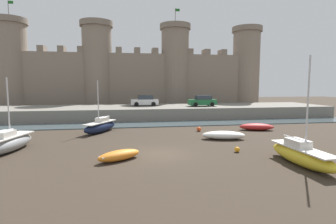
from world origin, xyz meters
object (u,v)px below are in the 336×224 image
(sailboat_near_channel_right, at_px, (100,126))
(car_quay_centre_east, at_px, (145,101))
(sailboat_midflat_centre, at_px, (8,143))
(mooring_buoy_mid_mud, at_px, (237,149))
(mooring_buoy_off_centre, at_px, (199,129))
(rowboat_foreground_left, at_px, (257,127))
(sailboat_midflat_left, at_px, (301,155))
(rowboat_near_channel_left, at_px, (119,155))
(car_quay_west, at_px, (202,101))
(rowboat_foreground_centre, at_px, (223,135))

(sailboat_near_channel_right, xyz_separation_m, car_quay_centre_east, (5.49, 12.47, 1.84))
(sailboat_near_channel_right, distance_m, sailboat_midflat_centre, 9.20)
(sailboat_midflat_centre, bearing_deg, mooring_buoy_mid_mud, -9.54)
(mooring_buoy_off_centre, bearing_deg, rowboat_foreground_left, -3.00)
(sailboat_midflat_left, distance_m, sailboat_near_channel_right, 18.72)
(rowboat_near_channel_left, bearing_deg, sailboat_midflat_centre, 156.32)
(rowboat_foreground_left, bearing_deg, sailboat_near_channel_right, 175.25)
(car_quay_west, bearing_deg, mooring_buoy_off_centre, -108.37)
(sailboat_midflat_left, distance_m, rowboat_foreground_left, 12.42)
(sailboat_midflat_left, bearing_deg, sailboat_near_channel_right, 134.64)
(sailboat_near_channel_right, relative_size, sailboat_midflat_centre, 0.98)
(rowboat_foreground_left, height_order, car_quay_centre_east, car_quay_centre_east)
(sailboat_near_channel_right, distance_m, car_quay_west, 17.61)
(sailboat_near_channel_right, bearing_deg, car_quay_centre_east, 66.22)
(sailboat_midflat_centre, bearing_deg, sailboat_midflat_left, -18.25)
(sailboat_midflat_centre, bearing_deg, car_quay_west, 41.25)
(mooring_buoy_off_centre, bearing_deg, rowboat_foreground_centre, -75.98)
(rowboat_foreground_centre, xyz_separation_m, car_quay_centre_east, (-5.77, 17.78, 2.08))
(sailboat_midflat_left, bearing_deg, rowboat_near_channel_left, 165.95)
(mooring_buoy_off_centre, relative_size, car_quay_centre_east, 0.11)
(rowboat_foreground_centre, distance_m, sailboat_midflat_centre, 17.29)
(sailboat_midflat_left, relative_size, car_quay_west, 1.60)
(rowboat_foreground_centre, distance_m, car_quay_centre_east, 18.81)
(rowboat_foreground_centre, bearing_deg, rowboat_foreground_left, 36.68)
(sailboat_midflat_centre, height_order, car_quay_west, sailboat_midflat_centre)
(sailboat_midflat_left, distance_m, rowboat_foreground_centre, 8.23)
(sailboat_near_channel_right, height_order, car_quay_centre_east, sailboat_near_channel_right)
(rowboat_foreground_left, distance_m, mooring_buoy_mid_mud, 10.33)
(rowboat_near_channel_left, height_order, rowboat_foreground_left, rowboat_foreground_left)
(car_quay_west, bearing_deg, sailboat_midflat_centre, -138.75)
(rowboat_foreground_centre, distance_m, mooring_buoy_off_centre, 4.40)
(rowboat_foreground_centre, bearing_deg, rowboat_near_channel_left, -150.12)
(sailboat_near_channel_right, bearing_deg, mooring_buoy_off_centre, -5.84)
(rowboat_foreground_centre, height_order, rowboat_foreground_left, rowboat_foreground_centre)
(sailboat_midflat_left, xyz_separation_m, rowboat_foreground_left, (3.39, 11.95, -0.25))
(sailboat_midflat_left, distance_m, car_quay_centre_east, 26.97)
(rowboat_near_channel_left, xyz_separation_m, car_quay_west, (11.90, 21.05, 2.11))
(sailboat_midflat_centre, distance_m, car_quay_centre_east, 22.67)
(car_quay_centre_east, bearing_deg, sailboat_near_channel_right, -113.78)
(sailboat_near_channel_right, bearing_deg, rowboat_foreground_left, -4.75)
(rowboat_foreground_centre, relative_size, car_quay_centre_east, 0.99)
(rowboat_foreground_centre, xyz_separation_m, mooring_buoy_off_centre, (-1.07, 4.27, -0.15))
(sailboat_midflat_left, bearing_deg, rowboat_foreground_centre, 103.30)
(rowboat_foreground_left, xyz_separation_m, sailboat_midflat_centre, (-22.50, -5.65, 0.28))
(mooring_buoy_off_centre, bearing_deg, mooring_buoy_mid_mud, -87.51)
(rowboat_near_channel_left, distance_m, sailboat_midflat_centre, 8.82)
(rowboat_near_channel_left, height_order, mooring_buoy_off_centre, rowboat_near_channel_left)
(sailboat_midflat_centre, relative_size, car_quay_west, 1.32)
(car_quay_centre_east, bearing_deg, mooring_buoy_mid_mud, -77.14)
(mooring_buoy_mid_mud, bearing_deg, rowboat_foreground_centre, 81.30)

